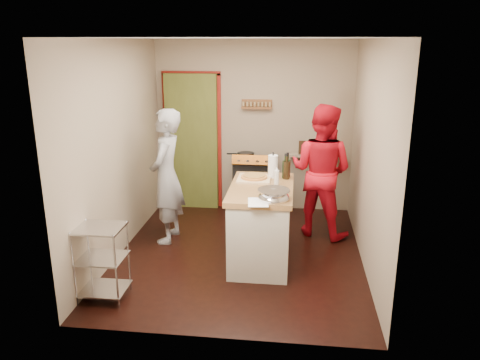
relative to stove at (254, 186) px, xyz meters
name	(u,v)px	position (x,y,z in m)	size (l,w,h in m)	color
floor	(240,254)	(-0.05, -1.42, -0.45)	(3.50, 3.50, 0.00)	black
back_wall	(213,136)	(-0.69, 0.36, 0.68)	(3.00, 0.44, 2.60)	gray
left_wall	(118,150)	(-1.55, -1.42, 0.85)	(0.04, 3.50, 2.60)	gray
right_wall	(370,157)	(1.45, -1.42, 0.85)	(0.04, 3.50, 2.60)	gray
ceiling	(240,37)	(-0.05, -1.42, 2.16)	(3.00, 3.50, 0.02)	white
stove	(254,186)	(0.00, 0.00, 0.00)	(0.60, 0.63, 1.00)	black
wire_shelving	(102,259)	(-1.33, -2.62, -0.01)	(0.48, 0.40, 0.80)	silver
island	(261,222)	(0.23, -1.56, 0.05)	(0.73, 1.34, 1.25)	#B7B09C
person_stripe	(167,177)	(-1.05, -1.09, 0.43)	(0.64, 0.42, 1.76)	#A4A3A8
person_red	(321,171)	(0.95, -0.64, 0.45)	(0.87, 0.68, 1.79)	red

